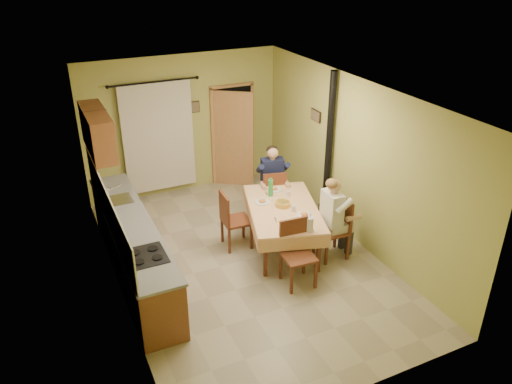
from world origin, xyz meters
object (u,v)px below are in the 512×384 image
chair_right (332,240)px  chair_far (272,204)px  dining_table (283,227)px  stove_flue (327,170)px  chair_left (236,231)px  chair_near (298,267)px  man_far (273,175)px  man_right (334,209)px

chair_right → chair_far: bearing=13.3°
dining_table → stove_flue: (1.15, 0.49, 0.65)m
chair_left → chair_near: bearing=21.3°
dining_table → man_far: bearing=90.2°
chair_near → chair_right: size_ratio=0.99×
chair_right → chair_left: 1.63m
chair_right → man_right: bearing=90.0°
chair_near → chair_left: size_ratio=1.01×
man_far → chair_near: bearing=-92.3°
chair_near → chair_right: (0.88, 0.41, 0.00)m
dining_table → chair_left: bearing=169.5°
chair_right → man_far: 1.72m
chair_far → man_right: 1.71m
man_right → chair_left: bearing=55.9°
dining_table → chair_far: chair_far is taller
chair_left → stove_flue: stove_flue is taller
chair_right → man_far: size_ratio=0.74×
chair_right → stove_flue: (0.54, 1.09, 0.73)m
stove_flue → man_right: bearing=-117.3°
chair_left → man_far: man_far is taller
chair_right → dining_table: bearing=48.0°
chair_left → stove_flue: (1.86, 0.12, 0.73)m
man_far → chair_right: bearing=-65.5°
dining_table → chair_near: (-0.27, -1.00, -0.09)m
chair_left → man_far: (1.01, 0.63, 0.59)m
chair_left → chair_right: bearing=57.5°
man_far → man_right: 1.62m
chair_near → man_right: (0.86, 0.41, 0.59)m
chair_left → man_right: (1.30, -0.96, 0.59)m
chair_left → man_far: size_ratio=0.73×
dining_table → chair_right: (0.61, -0.59, -0.09)m
chair_far → chair_near: size_ratio=0.97×
man_right → chair_far: bearing=12.8°
chair_left → man_right: bearing=57.2°
chair_near → dining_table: bearing=-101.2°
chair_near → man_far: man_far is taller
chair_near → stove_flue: 2.19m
man_far → man_right: (0.29, -1.59, 0.00)m
chair_near → stove_flue: size_ratio=0.36×
chair_right → chair_near: bearing=117.3°
dining_table → man_right: 0.97m
chair_left → stove_flue: bearing=97.5°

